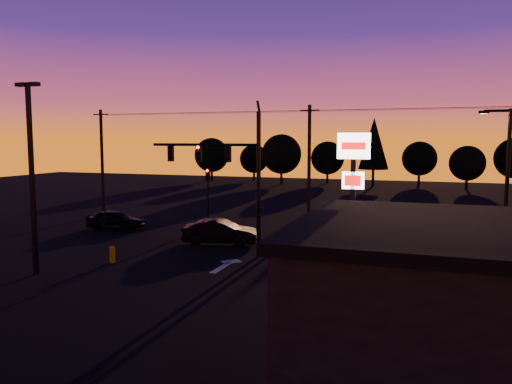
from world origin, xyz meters
TOP-DOWN VIEW (x-y plane):
  - ground at (0.00, 0.00)m, footprint 120.00×120.00m
  - lane_arrow at (0.50, 1.67)m, footprint 1.20×3.10m
  - traffic_signal_mast at (-0.10, 3.99)m, footprint 6.79×0.52m
  - secondary_signal at (-5.00, 11.49)m, footprint 0.30×0.31m
  - parking_lot_light at (-7.50, -3.00)m, footprint 1.25×0.30m
  - pylon_sign at (7.00, 1.50)m, footprint 1.50×0.28m
  - streetlight at (13.91, 5.50)m, footprint 1.55×0.35m
  - utility_pole_0 at (-16.00, 14.00)m, footprint 1.40×0.26m
  - utility_pole_1 at (2.00, 14.00)m, footprint 1.40×0.26m
  - power_wires at (2.00, 14.00)m, footprint 36.00×1.22m
  - bollard at (-5.35, 0.12)m, footprint 0.29×0.29m
  - tree_0 at (-22.00, 50.00)m, footprint 5.36×5.36m
  - tree_1 at (-16.00, 53.00)m, footprint 4.54×4.54m
  - tree_2 at (-10.00, 48.00)m, footprint 5.77×5.78m
  - tree_3 at (-4.00, 52.00)m, footprint 4.95×4.95m
  - tree_4 at (3.00, 49.00)m, footprint 4.18×4.18m
  - tree_5 at (9.00, 54.00)m, footprint 4.95×4.95m
  - tree_6 at (15.00, 48.00)m, footprint 4.54×4.54m
  - car_left at (-10.95, 8.44)m, footprint 4.30×1.95m
  - car_mid at (-1.79, 6.32)m, footprint 4.91×2.57m
  - car_right at (7.63, 7.61)m, footprint 5.44×3.50m
  - suv_parked at (7.87, -2.25)m, footprint 3.40×5.84m

SIDE VIEW (x-z plane):
  - ground at x=0.00m, z-range 0.00..0.00m
  - lane_arrow at x=0.50m, z-range 0.00..0.01m
  - bollard at x=-5.35m, z-range 0.00..0.86m
  - car_left at x=-10.95m, z-range 0.00..1.43m
  - car_right at x=7.63m, z-range 0.00..1.47m
  - suv_parked at x=7.87m, z-range 0.00..1.53m
  - car_mid at x=-1.79m, z-range 0.00..1.54m
  - secondary_signal at x=-5.00m, z-range 0.69..5.04m
  - tree_1 at x=-16.00m, z-range 0.58..6.29m
  - tree_6 at x=15.00m, z-range 0.58..6.29m
  - tree_3 at x=-4.00m, z-range 0.63..6.86m
  - tree_5 at x=9.00m, z-range 0.63..6.86m
  - tree_0 at x=-22.00m, z-range 0.69..7.43m
  - tree_2 at x=-10.00m, z-range 0.74..8.00m
  - streetlight at x=13.91m, z-range 0.42..8.42m
  - utility_pole_0 at x=-16.00m, z-range 0.09..9.09m
  - utility_pole_1 at x=2.00m, z-range 0.09..9.09m
  - pylon_sign at x=7.00m, z-range 1.51..8.31m
  - traffic_signal_mast at x=-0.10m, z-range 0.65..9.23m
  - parking_lot_light at x=-7.50m, z-range 0.70..9.84m
  - tree_4 at x=3.00m, z-range 1.18..10.68m
  - power_wires at x=2.00m, z-range 8.53..8.60m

